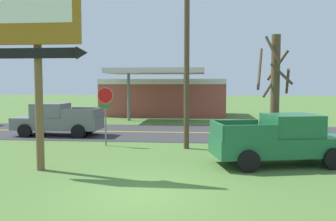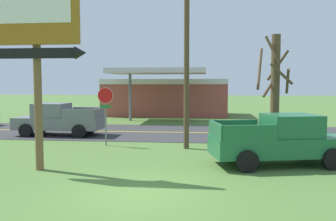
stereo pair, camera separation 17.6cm
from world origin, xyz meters
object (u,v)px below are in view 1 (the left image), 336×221
bare_tree (275,91)px  pickup_green_parked_on_lawn (282,140)px  motel_sign (37,34)px  pickup_grey_on_road (57,120)px  stop_sign (105,106)px  utility_pole (187,40)px  gas_station (164,96)px

bare_tree → pickup_green_parked_on_lawn: (-0.21, -2.68, -1.86)m
motel_sign → pickup_grey_on_road: size_ratio=1.34×
stop_sign → pickup_grey_on_road: size_ratio=0.57×
motel_sign → pickup_green_parked_on_lawn: bearing=12.0°
utility_pole → pickup_green_parked_on_lawn: bearing=-39.6°
gas_station → bare_tree: bearing=-69.2°
utility_pole → pickup_green_parked_on_lawn: 6.54m
gas_station → pickup_green_parked_on_lawn: gas_station is taller
utility_pole → stop_sign: bearing=174.5°
pickup_grey_on_road → stop_sign: bearing=-39.3°
motel_sign → pickup_grey_on_road: bearing=109.3°
utility_pole → gas_station: (-3.13, 18.40, -3.26)m
stop_sign → utility_pole: utility_pole is taller
bare_tree → pickup_grey_on_road: (-12.08, 4.09, -1.86)m
stop_sign → pickup_grey_on_road: bearing=140.7°
stop_sign → pickup_green_parked_on_lawn: (7.95, -3.57, -1.06)m
pickup_green_parked_on_lawn → motel_sign: bearing=-168.0°
stop_sign → pickup_green_parked_on_lawn: bearing=-24.2°
stop_sign → motel_sign: bearing=-99.3°
motel_sign → pickup_grey_on_road: (-3.02, 8.65, -3.92)m
bare_tree → gas_station: 20.23m
motel_sign → utility_pole: bearing=45.2°
motel_sign → gas_station: 23.71m
gas_station → stop_sign: bearing=-93.1°
utility_pole → pickup_grey_on_road: size_ratio=1.87×
gas_station → pickup_green_parked_on_lawn: bearing=-72.1°
motel_sign → gas_station: bearing=85.4°
bare_tree → motel_sign: bearing=-153.3°
utility_pole → bare_tree: 4.72m
utility_pole → bare_tree: utility_pole is taller
gas_station → motel_sign: bearing=-94.6°
pickup_green_parked_on_lawn → pickup_grey_on_road: 13.66m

